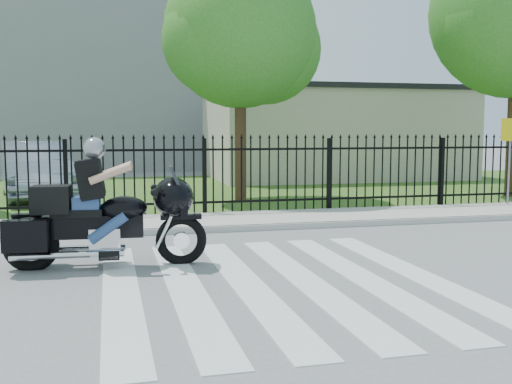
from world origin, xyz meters
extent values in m
plane|color=slate|center=(0.00, 0.00, 0.00)|extent=(120.00, 120.00, 0.00)
cube|color=#ADAAA3|center=(0.00, 5.00, 0.06)|extent=(40.00, 2.00, 0.12)
cube|color=#ADAAA3|center=(0.00, 4.00, 0.06)|extent=(40.00, 0.12, 0.12)
cube|color=#30521C|center=(0.00, 12.00, 0.01)|extent=(40.00, 12.00, 0.02)
cube|color=black|center=(0.00, 6.00, 0.35)|extent=(26.00, 0.04, 0.05)
cube|color=black|center=(0.00, 6.00, 1.55)|extent=(26.00, 0.04, 0.05)
cylinder|color=#382316|center=(1.50, 9.00, 2.08)|extent=(0.32, 0.32, 4.16)
sphere|color=#2A7321|center=(1.50, 9.00, 4.68)|extent=(4.20, 4.20, 4.20)
cube|color=#BBB19B|center=(7.00, 16.00, 1.75)|extent=(10.00, 6.00, 3.50)
cube|color=black|center=(7.00, 16.00, 3.60)|extent=(10.20, 6.20, 0.20)
cube|color=gray|center=(-3.00, 26.00, 6.00)|extent=(15.00, 10.00, 12.00)
torus|color=black|center=(-1.08, 1.40, 0.36)|extent=(0.77, 0.20, 0.76)
torus|color=black|center=(-3.22, 1.56, 0.36)|extent=(0.81, 0.22, 0.80)
cube|color=black|center=(-2.34, 1.50, 0.60)|extent=(1.44, 0.37, 0.33)
ellipsoid|color=black|center=(-1.91, 1.47, 0.86)|extent=(0.71, 0.49, 0.36)
cube|color=black|center=(-2.56, 1.51, 0.81)|extent=(0.74, 0.40, 0.11)
cube|color=silver|center=(-2.18, 1.49, 0.42)|extent=(0.46, 0.36, 0.33)
ellipsoid|color=black|center=(-1.19, 1.41, 1.01)|extent=(0.65, 0.83, 0.59)
cube|color=black|center=(-2.91, 1.54, 1.01)|extent=(0.56, 0.46, 0.40)
cube|color=navy|center=(-2.43, 1.50, 0.94)|extent=(0.40, 0.36, 0.20)
sphere|color=#93959A|center=(-2.30, 1.50, 1.74)|extent=(0.32, 0.32, 0.32)
imported|color=#8B97AF|center=(-4.13, 10.77, 0.84)|extent=(2.63, 5.19, 1.63)
cylinder|color=gray|center=(7.71, 5.70, 1.15)|extent=(0.06, 0.06, 2.06)
cube|color=#DBC50B|center=(7.71, 5.68, 2.00)|extent=(0.46, 0.19, 0.56)
camera|label=1|loc=(-2.12, -7.39, 2.01)|focal=42.00mm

